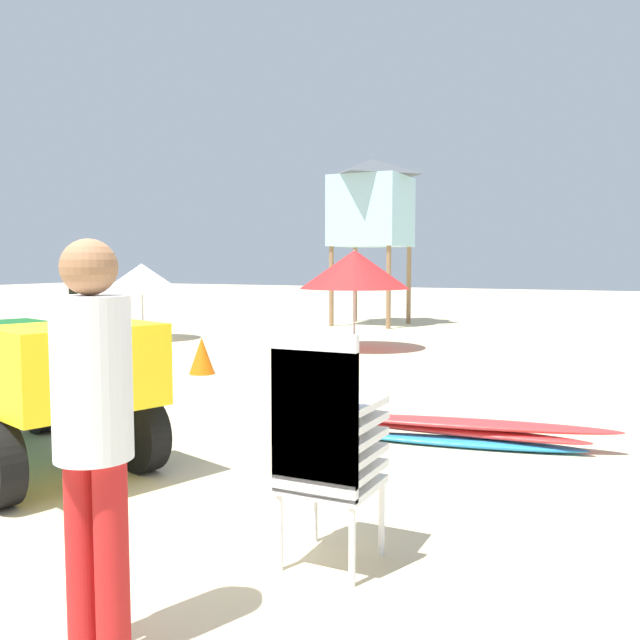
# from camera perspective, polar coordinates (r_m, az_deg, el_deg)

# --- Properties ---
(ground) EXTENTS (80.00, 80.00, 0.00)m
(ground) POSITION_cam_1_polar(r_m,az_deg,el_deg) (4.40, -17.85, -17.35)
(ground) COLOR beige
(utility_cart) EXTENTS (2.79, 1.96, 1.50)m
(utility_cart) POSITION_cam_1_polar(r_m,az_deg,el_deg) (5.96, -23.14, -3.86)
(utility_cart) COLOR #146023
(utility_cart) RESTS_ON ground
(stacked_plastic_chairs) EXTENTS (0.48, 0.48, 1.29)m
(stacked_plastic_chairs) POSITION_cam_1_polar(r_m,az_deg,el_deg) (3.66, 0.36, -9.42)
(stacked_plastic_chairs) COLOR white
(stacked_plastic_chairs) RESTS_ON ground
(surfboard_pile) EXTENTS (2.76, 0.77, 0.24)m
(surfboard_pile) POSITION_cam_1_polar(r_m,az_deg,el_deg) (6.38, 11.68, -9.03)
(surfboard_pile) COLOR #268CCC
(surfboard_pile) RESTS_ON ground
(lifeguard_near_right) EXTENTS (0.32, 0.32, 1.74)m
(lifeguard_near_right) POSITION_cam_1_polar(r_m,az_deg,el_deg) (2.96, -18.36, -7.90)
(lifeguard_near_right) COLOR red
(lifeguard_near_right) RESTS_ON ground
(lifeguard_tower) EXTENTS (1.98, 1.98, 4.31)m
(lifeguard_tower) POSITION_cam_1_polar(r_m,az_deg,el_deg) (18.07, 4.30, 9.70)
(lifeguard_tower) COLOR olive
(lifeguard_tower) RESTS_ON ground
(beach_umbrella_left) EXTENTS (1.71, 1.71, 1.62)m
(beach_umbrella_left) POSITION_cam_1_polar(r_m,az_deg,el_deg) (15.01, -14.62, 3.43)
(beach_umbrella_left) COLOR beige
(beach_umbrella_left) RESTS_ON ground
(beach_umbrella_mid) EXTENTS (2.07, 2.07, 1.88)m
(beach_umbrella_mid) POSITION_cam_1_polar(r_m,az_deg,el_deg) (12.90, 2.89, 4.24)
(beach_umbrella_mid) COLOR beige
(beach_umbrella_mid) RESTS_ON ground
(traffic_cone_near) EXTENTS (0.38, 0.38, 0.54)m
(traffic_cone_near) POSITION_cam_1_polar(r_m,az_deg,el_deg) (10.26, -9.81, -2.94)
(traffic_cone_near) COLOR orange
(traffic_cone_near) RESTS_ON ground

